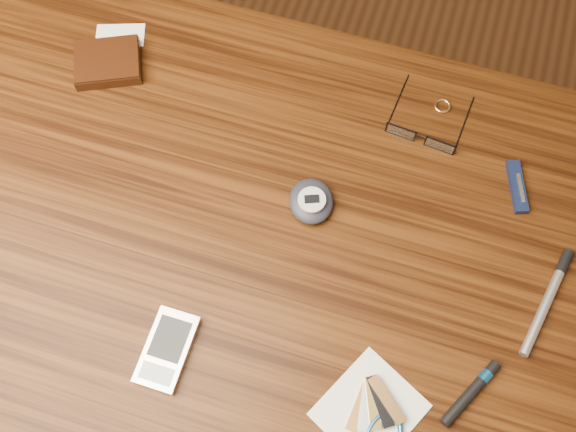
{
  "coord_description": "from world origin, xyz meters",
  "views": [
    {
      "loc": [
        0.17,
        -0.31,
        1.55
      ],
      "look_at": [
        0.07,
        0.02,
        0.76
      ],
      "focal_mm": 40.0,
      "sensor_mm": 36.0,
      "label": 1
    }
  ],
  "objects_px": {
    "wallet_and_card": "(108,62)",
    "notepad_keys": "(377,424)",
    "pedometer": "(311,201)",
    "pocket_knife": "(517,187)",
    "silver_pen": "(550,293)",
    "eyeglasses": "(421,135)",
    "desk": "(239,246)",
    "pda_phone": "(167,349)"
  },
  "relations": [
    {
      "from": "desk",
      "to": "eyeglasses",
      "type": "xyz_separation_m",
      "value": [
        0.21,
        0.2,
        0.11
      ]
    },
    {
      "from": "silver_pen",
      "to": "notepad_keys",
      "type": "bearing_deg",
      "value": -127.85
    },
    {
      "from": "wallet_and_card",
      "to": "notepad_keys",
      "type": "bearing_deg",
      "value": -36.71
    },
    {
      "from": "pda_phone",
      "to": "pocket_knife",
      "type": "distance_m",
      "value": 0.52
    },
    {
      "from": "wallet_and_card",
      "to": "pedometer",
      "type": "relative_size",
      "value": 1.74
    },
    {
      "from": "silver_pen",
      "to": "desk",
      "type": "bearing_deg",
      "value": -177.16
    },
    {
      "from": "wallet_and_card",
      "to": "silver_pen",
      "type": "bearing_deg",
      "value": -13.18
    },
    {
      "from": "desk",
      "to": "silver_pen",
      "type": "distance_m",
      "value": 0.44
    },
    {
      "from": "wallet_and_card",
      "to": "notepad_keys",
      "type": "relative_size",
      "value": 1.01
    },
    {
      "from": "wallet_and_card",
      "to": "pda_phone",
      "type": "height_order",
      "value": "wallet_and_card"
    },
    {
      "from": "desk",
      "to": "pda_phone",
      "type": "distance_m",
      "value": 0.22
    },
    {
      "from": "wallet_and_card",
      "to": "pocket_knife",
      "type": "bearing_deg",
      "value": -1.92
    },
    {
      "from": "pocket_knife",
      "to": "silver_pen",
      "type": "distance_m",
      "value": 0.15
    },
    {
      "from": "eyeglasses",
      "to": "notepad_keys",
      "type": "xyz_separation_m",
      "value": [
        0.04,
        -0.4,
        -0.01
      ]
    },
    {
      "from": "pedometer",
      "to": "pda_phone",
      "type": "bearing_deg",
      "value": -114.66
    },
    {
      "from": "notepad_keys",
      "to": "silver_pen",
      "type": "height_order",
      "value": "same"
    },
    {
      "from": "notepad_keys",
      "to": "pocket_knife",
      "type": "distance_m",
      "value": 0.38
    },
    {
      "from": "notepad_keys",
      "to": "wallet_and_card",
      "type": "bearing_deg",
      "value": 143.29
    },
    {
      "from": "wallet_and_card",
      "to": "notepad_keys",
      "type": "distance_m",
      "value": 0.64
    },
    {
      "from": "desk",
      "to": "pedometer",
      "type": "height_order",
      "value": "pedometer"
    },
    {
      "from": "pedometer",
      "to": "pocket_knife",
      "type": "bearing_deg",
      "value": 22.59
    },
    {
      "from": "eyeglasses",
      "to": "silver_pen",
      "type": "relative_size",
      "value": 0.74
    },
    {
      "from": "desk",
      "to": "pocket_knife",
      "type": "bearing_deg",
      "value": 24.22
    },
    {
      "from": "notepad_keys",
      "to": "silver_pen",
      "type": "distance_m",
      "value": 0.28
    },
    {
      "from": "silver_pen",
      "to": "pedometer",
      "type": "bearing_deg",
      "value": 174.77
    },
    {
      "from": "eyeglasses",
      "to": "silver_pen",
      "type": "distance_m",
      "value": 0.27
    },
    {
      "from": "desk",
      "to": "notepad_keys",
      "type": "distance_m",
      "value": 0.34
    },
    {
      "from": "desk",
      "to": "pda_phone",
      "type": "height_order",
      "value": "pda_phone"
    },
    {
      "from": "eyeglasses",
      "to": "silver_pen",
      "type": "bearing_deg",
      "value": -40.22
    },
    {
      "from": "desk",
      "to": "eyeglasses",
      "type": "relative_size",
      "value": 8.65
    },
    {
      "from": "pda_phone",
      "to": "pedometer",
      "type": "distance_m",
      "value": 0.27
    },
    {
      "from": "pocket_knife",
      "to": "silver_pen",
      "type": "xyz_separation_m",
      "value": [
        0.07,
        -0.14,
        0.0
      ]
    },
    {
      "from": "pedometer",
      "to": "pocket_knife",
      "type": "xyz_separation_m",
      "value": [
        0.26,
        0.11,
        -0.01
      ]
    },
    {
      "from": "pedometer",
      "to": "eyeglasses",
      "type": "bearing_deg",
      "value": 50.85
    },
    {
      "from": "pda_phone",
      "to": "silver_pen",
      "type": "distance_m",
      "value": 0.49
    },
    {
      "from": "desk",
      "to": "eyeglasses",
      "type": "bearing_deg",
      "value": 42.86
    },
    {
      "from": "wallet_and_card",
      "to": "pedometer",
      "type": "distance_m",
      "value": 0.38
    },
    {
      "from": "pocket_knife",
      "to": "pda_phone",
      "type": "bearing_deg",
      "value": -136.7
    },
    {
      "from": "pocket_knife",
      "to": "silver_pen",
      "type": "height_order",
      "value": "silver_pen"
    },
    {
      "from": "desk",
      "to": "eyeglasses",
      "type": "height_order",
      "value": "eyeglasses"
    },
    {
      "from": "pedometer",
      "to": "silver_pen",
      "type": "xyz_separation_m",
      "value": [
        0.33,
        -0.03,
        -0.01
      ]
    },
    {
      "from": "desk",
      "to": "wallet_and_card",
      "type": "xyz_separation_m",
      "value": [
        -0.26,
        0.18,
        0.11
      ]
    }
  ]
}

